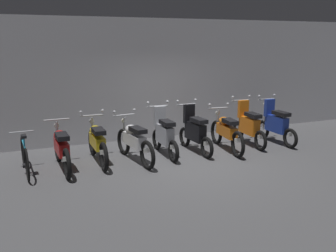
{
  "coord_description": "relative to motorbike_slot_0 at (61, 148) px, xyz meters",
  "views": [
    {
      "loc": [
        -3.65,
        -7.53,
        2.74
      ],
      "look_at": [
        -0.34,
        0.68,
        0.75
      ],
      "focal_mm": 40.23,
      "sensor_mm": 36.0,
      "label": 1
    }
  ],
  "objects": [
    {
      "name": "motorbike_slot_3",
      "position": [
        2.45,
        0.15,
        0.04
      ],
      "size": [
        0.59,
        1.68,
        1.29
      ],
      "color": "black",
      "rests_on": "ground"
    },
    {
      "name": "motorbike_slot_7",
      "position": [
        5.72,
        0.1,
        0.04
      ],
      "size": [
        0.59,
        1.68,
        1.29
      ],
      "color": "black",
      "rests_on": "ground"
    },
    {
      "name": "motorbike_slot_2",
      "position": [
        1.63,
        -0.04,
        0.0
      ],
      "size": [
        0.58,
        1.94,
        1.15
      ],
      "color": "black",
      "rests_on": "ground"
    },
    {
      "name": "motorbike_slot_0",
      "position": [
        0.0,
        0.0,
        0.0
      ],
      "size": [
        0.56,
        1.95,
        1.03
      ],
      "color": "black",
      "rests_on": "ground"
    },
    {
      "name": "motorbike_slot_1",
      "position": [
        0.82,
        0.19,
        0.0
      ],
      "size": [
        0.59,
        1.95,
        1.15
      ],
      "color": "black",
      "rests_on": "ground"
    },
    {
      "name": "back_wall",
      "position": [
        2.86,
        2.04,
        1.2
      ],
      "size": [
        16.0,
        0.3,
        3.37
      ],
      "primitive_type": "cube",
      "color": "#ADADB2",
      "rests_on": "ground"
    },
    {
      "name": "motorbike_slot_4",
      "position": [
        3.27,
        0.13,
        0.04
      ],
      "size": [
        0.59,
        1.68,
        1.29
      ],
      "color": "black",
      "rests_on": "ground"
    },
    {
      "name": "motorbike_slot_6",
      "position": [
        4.91,
        0.19,
        0.04
      ],
      "size": [
        0.59,
        1.68,
        1.29
      ],
      "color": "black",
      "rests_on": "ground"
    },
    {
      "name": "ground_plane",
      "position": [
        2.86,
        -0.63,
        -0.49
      ],
      "size": [
        80.0,
        80.0,
        0.0
      ],
      "primitive_type": "plane",
      "color": "#4C4C4F"
    },
    {
      "name": "bicycle",
      "position": [
        -0.75,
        0.03,
        -0.13
      ],
      "size": [
        0.5,
        1.73,
        0.89
      ],
      "color": "black",
      "rests_on": "ground"
    },
    {
      "name": "motorbike_slot_5",
      "position": [
        4.09,
        -0.03,
        0.0
      ],
      "size": [
        0.59,
        1.95,
        1.15
      ],
      "color": "black",
      "rests_on": "ground"
    }
  ]
}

